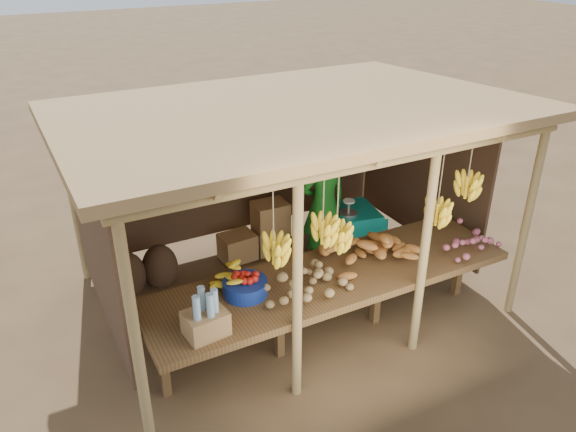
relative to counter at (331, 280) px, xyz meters
name	(u,v)px	position (x,y,z in m)	size (l,w,h in m)	color
ground	(288,293)	(0.00, 0.95, -0.74)	(60.00, 60.00, 0.00)	brown
stall_structure	(293,146)	(0.02, 0.88, 1.17)	(4.70, 3.50, 2.43)	#A08552
counter	(331,280)	(0.00, 0.00, 0.00)	(3.90, 1.05, 0.80)	brown
potato_heap	(299,276)	(-0.44, -0.11, 0.24)	(0.91, 0.55, 0.36)	#92784B
sweet_potato_heap	(374,244)	(0.57, 0.07, 0.24)	(1.12, 0.67, 0.36)	#BA732F
onion_heap	(467,237)	(1.55, -0.28, 0.24)	(0.81, 0.49, 0.36)	#B6586B
banana_pile	(236,276)	(-0.97, 0.19, 0.23)	(0.54, 0.32, 0.34)	yellow
tomato_basin	(245,286)	(-0.91, 0.10, 0.15)	(0.43, 0.43, 0.23)	navy
bottle_box	(205,318)	(-1.46, -0.29, 0.23)	(0.39, 0.32, 0.45)	#9E7647
vendor	(324,205)	(0.70, 1.32, 0.13)	(0.64, 0.42, 1.75)	#17691B
tarp_crate	(346,232)	(1.08, 1.35, -0.37)	(0.86, 0.78, 0.91)	brown
carton_stack	(260,233)	(0.10, 1.96, -0.42)	(0.94, 0.36, 0.71)	#9E7647
burlap_sacks	(144,267)	(-1.49, 1.92, -0.48)	(0.85, 0.44, 0.60)	#4C3523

